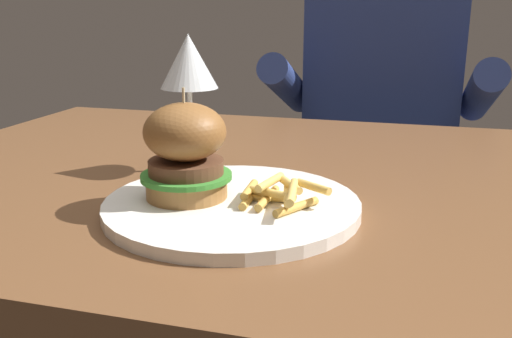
{
  "coord_description": "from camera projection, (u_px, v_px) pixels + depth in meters",
  "views": [
    {
      "loc": [
        0.13,
        -0.75,
        0.97
      ],
      "look_at": [
        -0.05,
        -0.13,
        0.78
      ],
      "focal_mm": 40.0,
      "sensor_mm": 36.0,
      "label": 1
    }
  ],
  "objects": [
    {
      "name": "main_plate",
      "position": [
        232.0,
        206.0,
        0.65
      ],
      "size": [
        0.29,
        0.29,
        0.01
      ],
      "primitive_type": "cylinder",
      "color": "white",
      "rests_on": "dining_table"
    },
    {
      "name": "dining_table",
      "position": [
        312.0,
        239.0,
        0.81
      ],
      "size": [
        1.26,
        0.81,
        0.74
      ],
      "color": "brown",
      "rests_on": "ground"
    },
    {
      "name": "burger_sandwich",
      "position": [
        185.0,
        151.0,
        0.64
      ],
      "size": [
        0.1,
        0.1,
        0.13
      ],
      "color": "#9E6B38",
      "rests_on": "main_plate"
    },
    {
      "name": "fries_pile",
      "position": [
        277.0,
        193.0,
        0.63
      ],
      "size": [
        0.1,
        0.09,
        0.03
      ],
      "color": "gold",
      "rests_on": "main_plate"
    },
    {
      "name": "diner_person",
      "position": [
        377.0,
        170.0,
        1.45
      ],
      "size": [
        0.51,
        0.36,
        1.18
      ],
      "color": "#282833",
      "rests_on": "ground"
    },
    {
      "name": "wine_glass",
      "position": [
        189.0,
        66.0,
        0.77
      ],
      "size": [
        0.08,
        0.08,
        0.19
      ],
      "color": "silver",
      "rests_on": "dining_table"
    }
  ]
}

